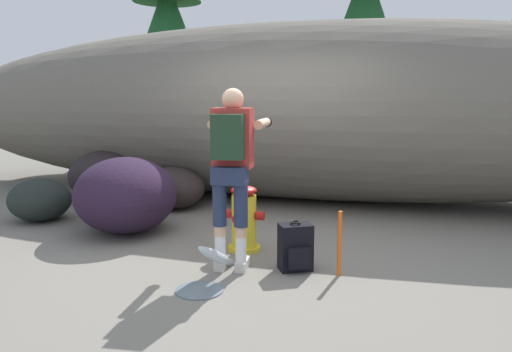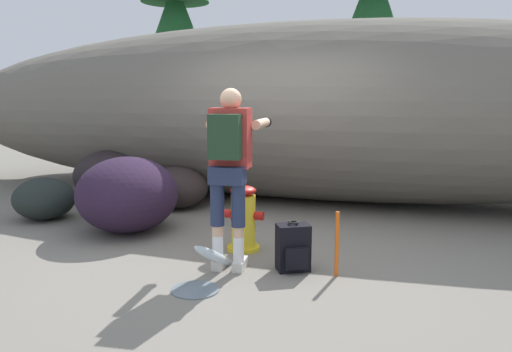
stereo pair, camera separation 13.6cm
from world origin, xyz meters
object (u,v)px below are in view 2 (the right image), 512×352
boulder_outlier (44,199)px  boulder_small (127,194)px  boulder_large (177,187)px  spare_backpack (293,248)px  utility_worker (230,155)px  boulder_mid (113,175)px  survey_stake (337,244)px  fire_hydrant (243,219)px

boulder_outlier → boulder_small: bearing=-6.1°
boulder_large → spare_backpack: bearing=-41.8°
boulder_large → boulder_small: 1.33m
utility_worker → boulder_mid: utility_worker is taller
boulder_mid → survey_stake: size_ratio=1.97×
boulder_small → boulder_large: bearing=91.4°
spare_backpack → boulder_small: boulder_small is taller
boulder_large → boulder_outlier: size_ratio=1.21×
boulder_small → survey_stake: (2.64, -0.73, -0.15)m
spare_backpack → boulder_mid: 4.04m
spare_backpack → survey_stake: bearing=56.5°
spare_backpack → boulder_large: size_ratio=0.47×
fire_hydrant → utility_worker: bearing=-82.8°
spare_backpack → boulder_small: 2.35m
fire_hydrant → boulder_large: fire_hydrant is taller
boulder_outlier → survey_stake: bearing=-12.3°
fire_hydrant → boulder_outlier: fire_hydrant is taller
fire_hydrant → boulder_small: (-1.57, 0.26, 0.11)m
spare_backpack → boulder_mid: boulder_mid is taller
spare_backpack → boulder_mid: size_ratio=0.40×
boulder_large → survey_stake: size_ratio=1.66×
fire_hydrant → boulder_small: bearing=170.5°
boulder_mid → survey_stake: 4.40m
boulder_outlier → survey_stake: 4.11m
utility_worker → boulder_mid: bearing=44.6°
fire_hydrant → utility_worker: utility_worker is taller
boulder_outlier → boulder_large: bearing=41.3°
spare_backpack → boulder_small: bearing=-137.5°
fire_hydrant → spare_backpack: fire_hydrant is taller
boulder_outlier → survey_stake: size_ratio=1.37×
boulder_large → boulder_outlier: (-1.34, -1.18, -0.03)m
fire_hydrant → utility_worker: 0.91m
spare_backpack → boulder_mid: bearing=-152.0°
fire_hydrant → boulder_small: 1.60m
spare_backpack → boulder_large: (-2.26, 2.03, 0.09)m
fire_hydrant → survey_stake: (1.07, -0.46, -0.04)m
boulder_mid → boulder_small: boulder_small is taller
utility_worker → boulder_mid: 3.67m
utility_worker → boulder_small: bearing=57.1°
boulder_small → boulder_outlier: boulder_small is taller
boulder_mid → boulder_small: (1.19, -1.44, 0.05)m
fire_hydrant → utility_worker: size_ratio=0.44×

